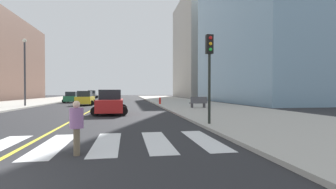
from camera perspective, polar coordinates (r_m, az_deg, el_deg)
The scene contains 13 objects.
sidewalk_kerb_east at distance 26.40m, azimuth 9.80°, elevation -3.09°, with size 10.00×120.00×0.15m, color #B2ADA3.
crosswalk_paint at distance 9.64m, azimuth -30.74°, elevation -10.43°, with size 13.50×4.00×0.01m.
lane_divider_paint at distance 44.99m, azimuth -14.03°, elevation -1.57°, with size 0.16×80.00×0.01m, color yellow.
parking_garage_concrete at distance 74.81m, azimuth 9.83°, elevation 10.42°, with size 18.00×24.00×28.71m, color #B2ADA3.
car_gray_nearest at distance 64.40m, azimuth -17.56°, elevation -0.03°, with size 2.93×4.62×2.04m.
car_yellow_second at distance 33.74m, azimuth -18.99°, elevation -0.90°, with size 2.65×4.23×1.89m.
car_green_third at distance 41.88m, azimuth -21.77°, elevation -0.66°, with size 2.48×3.96×1.77m.
car_red_fourth at distance 20.07m, azimuth -13.49°, elevation -1.90°, with size 2.81×4.46×1.98m.
traffic_light_near_corner at distance 12.93m, azimuth 9.78°, elevation 7.78°, with size 0.36×0.41×4.67m.
park_bench at distance 25.10m, azimuth 7.20°, elevation -1.88°, with size 1.84×0.69×1.12m.
pedestrian_crossing at distance 7.59m, azimuth -20.81°, elevation -6.77°, with size 0.39×0.39×1.59m.
fire_hydrant at distance 31.95m, azimuth -1.91°, elevation -1.49°, with size 0.26×0.26×0.89m.
street_lamp at distance 33.16m, azimuth -30.77°, elevation 5.73°, with size 0.44×0.44×7.89m.
Camera 1 is at (3.41, -4.83, 1.87)m, focal length 25.78 mm.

